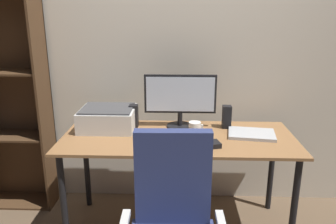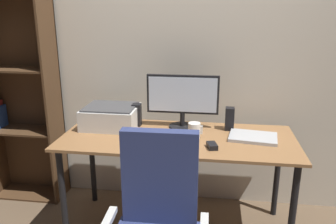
% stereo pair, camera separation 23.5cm
% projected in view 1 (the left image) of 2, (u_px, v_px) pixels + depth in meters
% --- Properties ---
extents(back_wall, '(6.40, 0.10, 2.60)m').
position_uv_depth(back_wall, '(179.00, 48.00, 2.71)').
color(back_wall, beige).
rests_on(back_wall, ground).
extents(desk, '(1.63, 0.69, 0.74)m').
position_uv_depth(desk, '(178.00, 147.00, 2.40)').
color(desk, olive).
rests_on(desk, ground).
extents(monitor, '(0.53, 0.20, 0.40)m').
position_uv_depth(monitor, '(180.00, 97.00, 2.51)').
color(monitor, black).
rests_on(monitor, desk).
extents(keyboard, '(0.29, 0.11, 0.02)m').
position_uv_depth(keyboard, '(178.00, 145.00, 2.20)').
color(keyboard, silver).
rests_on(keyboard, desk).
extents(mouse, '(0.08, 0.11, 0.03)m').
position_uv_depth(mouse, '(215.00, 144.00, 2.20)').
color(mouse, black).
rests_on(mouse, desk).
extents(coffee_mug, '(0.10, 0.08, 0.11)m').
position_uv_depth(coffee_mug, '(195.00, 129.00, 2.36)').
color(coffee_mug, white).
rests_on(coffee_mug, desk).
extents(laptop, '(0.35, 0.27, 0.02)m').
position_uv_depth(laptop, '(252.00, 134.00, 2.39)').
color(laptop, '#B7BABC').
rests_on(laptop, desk).
extents(speaker_left, '(0.06, 0.07, 0.17)m').
position_uv_depth(speaker_left, '(134.00, 116.00, 2.55)').
color(speaker_left, black).
rests_on(speaker_left, desk).
extents(speaker_right, '(0.06, 0.07, 0.17)m').
position_uv_depth(speaker_right, '(227.00, 117.00, 2.53)').
color(speaker_right, black).
rests_on(speaker_right, desk).
extents(printer, '(0.40, 0.34, 0.16)m').
position_uv_depth(printer, '(108.00, 118.00, 2.51)').
color(printer, silver).
rests_on(printer, desk).
extents(bookshelf, '(0.61, 0.28, 1.74)m').
position_uv_depth(bookshelf, '(9.00, 104.00, 2.72)').
color(bookshelf, '#4C331E').
rests_on(bookshelf, ground).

